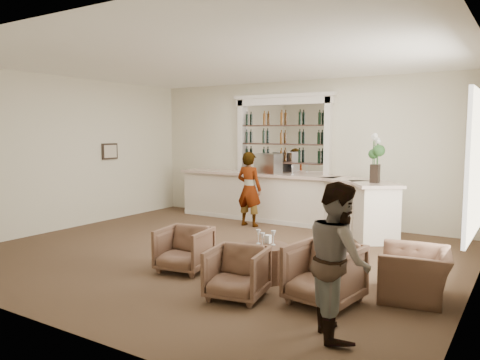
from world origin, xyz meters
name	(u,v)px	position (x,y,z in m)	size (l,w,h in m)	color
ground	(217,253)	(0.00, 0.00, 0.00)	(8.00, 8.00, 0.00)	#4F3527
room_shell	(247,120)	(0.16, 0.71, 2.34)	(8.04, 7.02, 3.32)	beige
bar_counter	(286,199)	(-0.16, 3.00, 0.57)	(5.72, 1.80, 1.14)	white
back_bar_alcove	(282,135)	(-0.50, 3.41, 2.03)	(2.64, 0.25, 3.00)	white
cocktail_table	(264,262)	(1.40, -0.82, 0.25)	(0.70, 0.70, 0.50)	#4B3320
sommelier	(249,189)	(-0.76, 2.33, 0.84)	(0.61, 0.40, 1.68)	gray
guest	(338,259)	(2.95, -2.02, 0.81)	(0.79, 0.61, 1.62)	gray
armchair_left	(184,249)	(0.17, -1.12, 0.34)	(0.72, 0.74, 0.67)	brown
armchair_center	(237,273)	(1.48, -1.67, 0.33)	(0.70, 0.72, 0.66)	brown
armchair_right	(324,274)	(2.50, -1.26, 0.38)	(0.80, 0.83, 0.75)	brown
armchair_far	(415,274)	(3.40, -0.44, 0.32)	(0.97, 0.85, 0.63)	brown
espresso_machine	(268,164)	(-0.65, 3.00, 1.37)	(0.53, 0.45, 0.47)	silver
flower_vase	(376,155)	(2.03, 2.41, 1.67)	(0.25, 0.25, 0.94)	black
wine_glass_bar_left	(292,170)	(-0.05, 3.07, 1.25)	(0.07, 0.07, 0.21)	white
wine_glass_bar_right	(276,169)	(-0.49, 3.08, 1.25)	(0.07, 0.07, 0.21)	white
wine_glass_tbl_a	(258,237)	(1.28, -0.79, 0.60)	(0.07, 0.07, 0.21)	white
wine_glass_tbl_b	(273,238)	(1.50, -0.74, 0.60)	(0.07, 0.07, 0.21)	white
wine_glass_tbl_c	(262,240)	(1.44, -0.95, 0.60)	(0.07, 0.07, 0.21)	white
napkin_holder	(268,239)	(1.38, -0.68, 0.56)	(0.08, 0.08, 0.12)	silver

